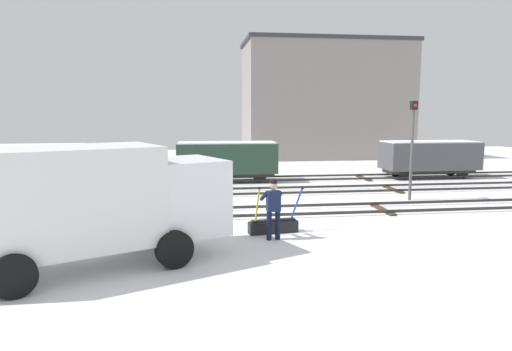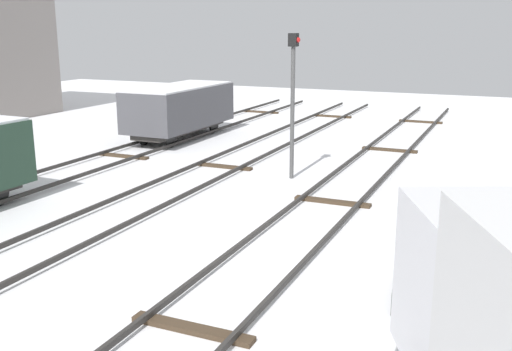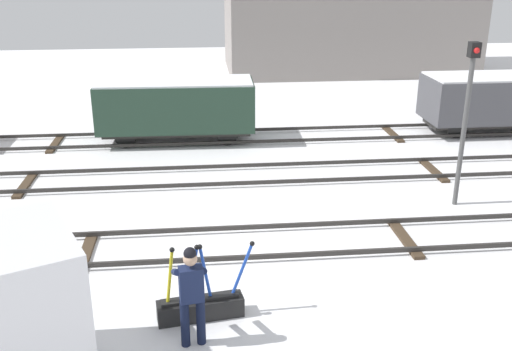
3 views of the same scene
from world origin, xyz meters
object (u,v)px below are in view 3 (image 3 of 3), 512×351
at_px(rail_worker, 191,290).
at_px(freight_car_near_switch, 499,99).
at_px(switch_lever_frame, 201,305).
at_px(freight_car_back_track, 176,106).
at_px(signal_post, 467,109).

bearing_deg(rail_worker, freight_car_near_switch, 37.64).
bearing_deg(switch_lever_frame, freight_car_back_track, 84.88).
height_order(signal_post, freight_car_near_switch, signal_post).
distance_m(switch_lever_frame, rail_worker, 1.06).
distance_m(rail_worker, freight_car_near_switch, 15.76).
height_order(switch_lever_frame, rail_worker, rail_worker).
distance_m(switch_lever_frame, freight_car_back_track, 10.73).
distance_m(signal_post, freight_car_near_switch, 7.62).
bearing_deg(signal_post, freight_car_near_switch, 56.11).
bearing_deg(freight_car_back_track, switch_lever_frame, -85.02).
bearing_deg(rail_worker, freight_car_back_track, 83.99).
relative_size(signal_post, freight_car_back_track, 0.78).
bearing_deg(freight_car_near_switch, signal_post, -124.15).
bearing_deg(freight_car_near_switch, rail_worker, -134.02).
xyz_separation_m(switch_lever_frame, freight_car_near_switch, (10.77, 10.66, 0.96)).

